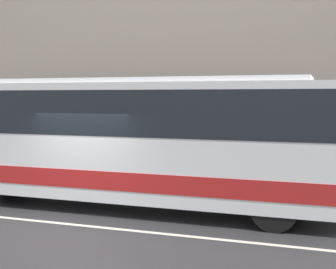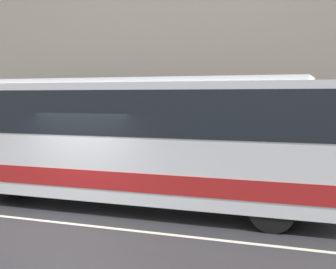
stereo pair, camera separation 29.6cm
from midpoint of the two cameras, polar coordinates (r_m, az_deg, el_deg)
The scene contains 6 objects.
ground_plane at distance 11.16m, azimuth -13.18°, elevation -10.57°, with size 60.00×60.00×0.00m, color #2D2D30.
sidewalk at distance 15.69m, azimuth -2.93°, elevation -5.75°, with size 60.00×2.44×0.14m.
building_facade at distance 16.77m, azimuth -1.23°, elevation 10.05°, with size 60.00×0.35×9.29m.
lane_stripe at distance 11.15m, azimuth -13.18°, elevation -10.55°, with size 54.00×0.14×0.01m.
transit_bus at distance 12.57m, azimuth -8.14°, elevation 0.00°, with size 12.28×2.56×3.36m.
pedestrian_waiting at distance 17.15m, azimuth -11.08°, elevation -2.09°, with size 0.36×0.36×1.66m.
Camera 1 is at (5.64, -9.14, 2.91)m, focal length 50.00 mm.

